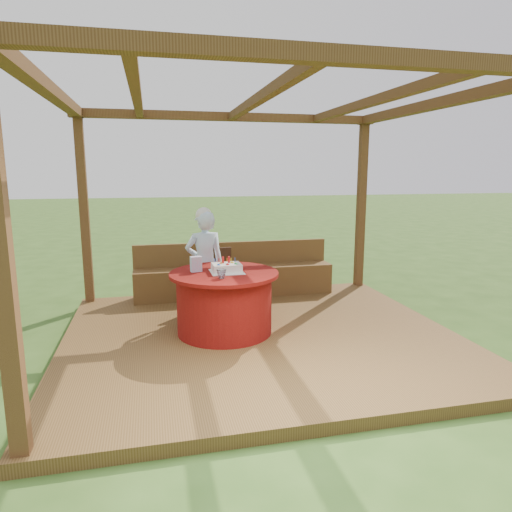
{
  "coord_description": "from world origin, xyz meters",
  "views": [
    {
      "loc": [
        -1.2,
        -4.97,
        2.01
      ],
      "look_at": [
        0.0,
        0.25,
        1.0
      ],
      "focal_mm": 32.0,
      "sensor_mm": 36.0,
      "label": 1
    }
  ],
  "objects": [
    {
      "name": "drinking_glass",
      "position": [
        -0.48,
        -0.17,
        0.9
      ],
      "size": [
        0.12,
        0.12,
        0.1
      ],
      "primitive_type": "imported",
      "rotation": [
        0.0,
        0.0,
        -0.11
      ],
      "color": "white",
      "rests_on": "table"
    },
    {
      "name": "gift_bag",
      "position": [
        -0.72,
        0.23,
        0.94
      ],
      "size": [
        0.14,
        0.1,
        0.18
      ],
      "primitive_type": "cube",
      "rotation": [
        0.0,
        0.0,
        0.16
      ],
      "color": "#E695C2",
      "rests_on": "table"
    },
    {
      "name": "birthday_cake",
      "position": [
        -0.38,
        0.13,
        0.9
      ],
      "size": [
        0.38,
        0.38,
        0.17
      ],
      "color": "white",
      "rests_on": "table"
    },
    {
      "name": "elderly_woman",
      "position": [
        -0.55,
        0.84,
        0.84
      ],
      "size": [
        0.53,
        0.38,
        1.43
      ],
      "color": "#A4D1F3",
      "rests_on": "deck"
    },
    {
      "name": "table",
      "position": [
        -0.41,
        0.13,
        0.49
      ],
      "size": [
        1.26,
        1.26,
        0.73
      ],
      "color": "maroon",
      "rests_on": "deck"
    },
    {
      "name": "bench",
      "position": [
        0.0,
        1.72,
        0.38
      ],
      "size": [
        3.0,
        0.42,
        0.8
      ],
      "color": "brown",
      "rests_on": "deck"
    },
    {
      "name": "chair",
      "position": [
        -0.32,
        1.14,
        0.56
      ],
      "size": [
        0.4,
        0.4,
        0.83
      ],
      "color": "#331D10",
      "rests_on": "deck"
    },
    {
      "name": "pergola",
      "position": [
        0.0,
        0.0,
        2.41
      ],
      "size": [
        4.5,
        4.0,
        2.72
      ],
      "color": "brown",
      "rests_on": "deck"
    },
    {
      "name": "ground",
      "position": [
        0.0,
        0.0,
        0.0
      ],
      "size": [
        60.0,
        60.0,
        0.0
      ],
      "primitive_type": "plane",
      "color": "#30531B",
      "rests_on": "ground"
    },
    {
      "name": "deck",
      "position": [
        0.0,
        0.0,
        0.06
      ],
      "size": [
        4.5,
        4.0,
        0.12
      ],
      "primitive_type": "cube",
      "color": "brown",
      "rests_on": "ground"
    }
  ]
}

